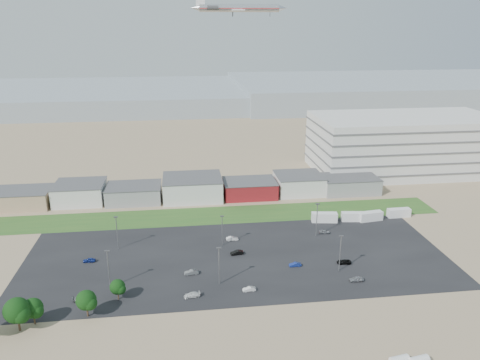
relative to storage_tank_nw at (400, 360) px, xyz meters
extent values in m
plane|color=#96825F|center=(-30.97, 28.32, -1.12)|extent=(700.00, 700.00, 0.00)
cube|color=black|center=(-25.97, 48.32, -1.11)|extent=(120.00, 50.00, 0.01)
cube|color=#2B5A22|center=(-30.97, 80.32, -1.11)|extent=(160.00, 16.00, 0.02)
cube|color=silver|center=(59.03, 123.32, 11.38)|extent=(80.00, 40.00, 25.00)
imported|color=black|center=(3.09, 40.96, -0.57)|extent=(4.08, 2.13, 1.10)
imported|color=navy|center=(-10.75, 41.18, -0.57)|extent=(3.36, 1.21, 1.10)
imported|color=#A5A5AA|center=(3.09, 31.31, -0.47)|extent=(3.79, 1.53, 1.29)
imported|color=silver|center=(-39.39, 29.39, -0.54)|extent=(4.14, 2.02, 1.16)
imported|color=#595B5E|center=(-39.23, 40.41, -0.49)|extent=(3.91, 1.73, 1.25)
imported|color=navy|center=(-67.47, 50.97, -0.54)|extent=(3.45, 1.46, 1.16)
imported|color=black|center=(-25.82, 50.11, -0.49)|extent=(3.94, 1.80, 1.25)
imported|color=#A5A5AA|center=(3.71, 60.99, -0.53)|extent=(3.56, 1.74, 1.17)
imported|color=#595B5E|center=(-65.96, 31.23, -0.53)|extent=(4.22, 2.15, 1.17)
imported|color=silver|center=(-26.09, 59.70, -0.50)|extent=(3.74, 1.37, 1.22)
imported|color=silver|center=(-25.15, 30.29, -0.57)|extent=(3.36, 1.35, 1.09)
camera|label=1|loc=(-40.41, -70.74, 61.90)|focal=35.00mm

